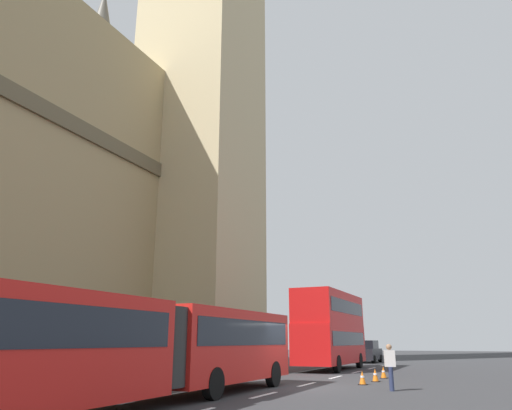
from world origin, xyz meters
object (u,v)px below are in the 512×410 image
Objects in this scene: traffic_cone_west at (362,378)px; traffic_cone_middle at (375,375)px; traffic_cone_east at (383,372)px; articulated_bus at (147,343)px; pedestrian_near_cones at (390,365)px; sedan_lead at (367,352)px; double_decker_bus at (331,327)px.

traffic_cone_west is 1.00× the size of traffic_cone_middle.
traffic_cone_east is (4.08, -0.16, 0.00)m from traffic_cone_west.
pedestrian_near_cones is (7.40, -5.77, -0.83)m from articulated_bus.
sedan_lead is 22.23m from traffic_cone_west.
traffic_cone_middle is (1.84, -0.19, 0.00)m from traffic_cone_west.
double_decker_bus is 15.64× the size of traffic_cone_middle.
pedestrian_near_cones is (-6.18, -1.39, 0.63)m from traffic_cone_east.
double_decker_bus reaches higher than traffic_cone_west.
traffic_cone_middle is at bearing -179.33° from traffic_cone_east.
traffic_cone_west is 1.85m from traffic_cone_middle.
double_decker_bus is at bearing 25.13° from pedestrian_near_cones.
sedan_lead is 2.60× the size of pedestrian_near_cones.
traffic_cone_west and traffic_cone_east have the same top height.
double_decker_bus reaches higher than traffic_cone_middle.
articulated_bus is at bearing 162.14° from traffic_cone_east.
traffic_cone_east is (2.24, 0.03, 0.00)m from traffic_cone_middle.
articulated_bus is at bearing 142.06° from pedestrian_near_cones.
traffic_cone_west is at bearing -23.92° from articulated_bus.
pedestrian_near_cones is (-2.10, -1.56, 0.63)m from traffic_cone_west.
traffic_cone_middle is at bearing -152.25° from double_decker_bus.
articulated_bus is 29.10× the size of traffic_cone_west.
traffic_cone_west and traffic_cone_middle have the same top height.
traffic_cone_east is at bearing -2.30° from traffic_cone_west.
sedan_lead is at bearing 11.24° from traffic_cone_west.
traffic_cone_middle is (11.34, -4.40, -1.46)m from articulated_bus.
sedan_lead is (11.58, 0.11, -1.79)m from double_decker_bus.
pedestrian_near_cones is at bearing -143.43° from traffic_cone_west.
articulated_bus is at bearing -179.99° from double_decker_bus.
traffic_cone_west is 1.00× the size of traffic_cone_east.
sedan_lead is (31.30, 0.12, -0.83)m from articulated_bus.
sedan_lead is 18.29m from traffic_cone_east.
traffic_cone_east is at bearing -165.77° from sedan_lead.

